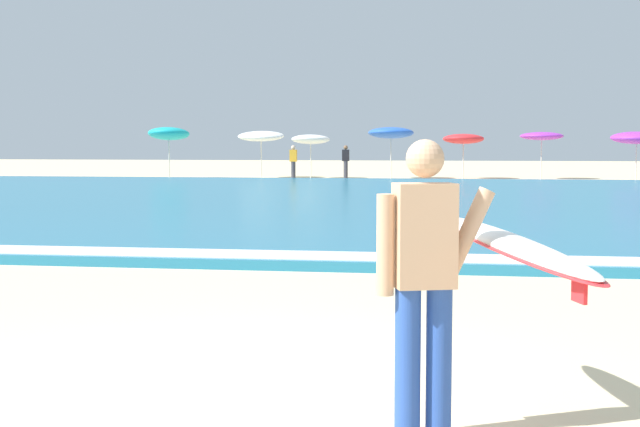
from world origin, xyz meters
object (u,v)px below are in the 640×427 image
(beach_umbrella_3, at_px, (391,133))
(beachgoer_near_row_mid, at_px, (293,161))
(beach_umbrella_4, at_px, (463,139))
(beach_umbrella_2, at_px, (311,139))
(beach_umbrella_5, at_px, (542,136))
(beach_umbrella_0, at_px, (169,134))
(beach_umbrella_1, at_px, (261,136))
(beach_umbrella_6, at_px, (637,138))
(beachgoer_near_row_left, at_px, (346,161))
(surfer_with_board, at_px, (463,261))

(beach_umbrella_3, bearing_deg, beachgoer_near_row_mid, -152.55)
(beach_umbrella_3, distance_m, beach_umbrella_4, 3.42)
(beach_umbrella_2, xyz_separation_m, beach_umbrella_5, (10.79, 0.89, 0.15))
(beach_umbrella_0, distance_m, beach_umbrella_1, 4.41)
(beach_umbrella_6, height_order, beachgoer_near_row_left, beach_umbrella_6)
(beach_umbrella_1, bearing_deg, beachgoer_near_row_left, -12.89)
(beach_umbrella_5, height_order, beachgoer_near_row_left, beach_umbrella_5)
(beach_umbrella_1, xyz_separation_m, beachgoer_near_row_mid, (2.01, -2.24, -1.17))
(beach_umbrella_2, xyz_separation_m, beach_umbrella_4, (7.18, 0.72, 0.02))
(beach_umbrella_4, bearing_deg, beach_umbrella_6, -10.98)
(beach_umbrella_4, relative_size, beachgoer_near_row_mid, 1.36)
(beachgoer_near_row_mid, bearing_deg, surfer_with_board, -77.81)
(surfer_with_board, xyz_separation_m, beach_umbrella_1, (-9.67, 37.74, 0.99))
(beach_umbrella_1, bearing_deg, beach_umbrella_0, -159.59)
(beach_umbrella_1, relative_size, beach_umbrella_5, 1.06)
(beach_umbrella_2, height_order, beachgoer_near_row_left, beach_umbrella_2)
(beach_umbrella_2, bearing_deg, beach_umbrella_6, -2.91)
(beach_umbrella_5, height_order, beachgoer_near_row_mid, beach_umbrella_5)
(beach_umbrella_0, height_order, beach_umbrella_6, beach_umbrella_0)
(beachgoer_near_row_left, bearing_deg, beach_umbrella_0, -176.16)
(beach_umbrella_1, height_order, beach_umbrella_4, beach_umbrella_1)
(beach_umbrella_2, relative_size, beach_umbrella_5, 0.96)
(surfer_with_board, bearing_deg, beach_umbrella_6, 78.30)
(beach_umbrella_3, bearing_deg, beach_umbrella_1, 179.85)
(beach_umbrella_0, distance_m, beach_umbrella_3, 10.53)
(beach_umbrella_4, height_order, beachgoer_near_row_mid, beach_umbrella_4)
(beach_umbrella_5, bearing_deg, beach_umbrella_0, -173.28)
(beach_umbrella_3, distance_m, beach_umbrella_6, 11.02)
(beach_umbrella_1, relative_size, beach_umbrella_4, 1.09)
(beach_umbrella_6, bearing_deg, surfer_with_board, -101.70)
(beach_umbrella_5, relative_size, beachgoer_near_row_left, 1.39)
(beach_umbrella_2, relative_size, beach_umbrella_4, 0.99)
(surfer_with_board, bearing_deg, beach_umbrella_0, 110.88)
(beach_umbrella_6, bearing_deg, beach_umbrella_0, -178.89)
(surfer_with_board, distance_m, beach_umbrella_4, 38.09)
(beach_umbrella_4, bearing_deg, beach_umbrella_0, -172.24)
(beach_umbrella_2, distance_m, beach_umbrella_3, 3.82)
(beach_umbrella_0, distance_m, beach_umbrella_5, 17.54)
(surfer_with_board, height_order, beach_umbrella_3, beach_umbrella_3)
(beach_umbrella_6, bearing_deg, beachgoer_near_row_left, 179.34)
(beach_umbrella_0, xyz_separation_m, beach_umbrella_6, (21.39, 0.41, -0.21))
(beachgoer_near_row_mid, bearing_deg, beach_umbrella_3, 27.45)
(beach_umbrella_2, xyz_separation_m, beach_umbrella_6, (14.76, -0.75, 0.06))
(beach_umbrella_2, xyz_separation_m, beach_umbrella_3, (3.79, 0.36, 0.30))
(beach_umbrella_0, bearing_deg, beach_umbrella_4, 7.76)
(beach_umbrella_3, bearing_deg, beach_umbrella_4, 6.10)
(beach_umbrella_3, relative_size, beachgoer_near_row_mid, 1.57)
(beach_umbrella_1, height_order, beach_umbrella_6, beach_umbrella_1)
(beach_umbrella_3, relative_size, beach_umbrella_5, 1.12)
(beach_umbrella_0, bearing_deg, surfer_with_board, -69.12)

